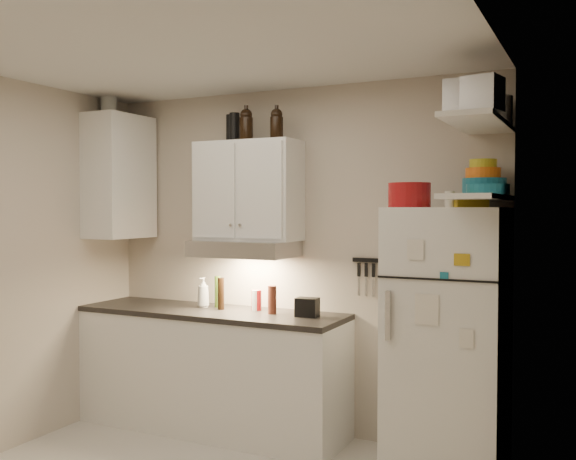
% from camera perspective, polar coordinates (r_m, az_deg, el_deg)
% --- Properties ---
extents(ceiling, '(3.20, 3.00, 0.02)m').
position_cam_1_polar(ceiling, '(3.71, -10.06, 16.21)').
color(ceiling, silver).
rests_on(ceiling, ground).
extents(back_wall, '(3.20, 0.02, 2.60)m').
position_cam_1_polar(back_wall, '(4.91, 0.52, -2.65)').
color(back_wall, '#BDB1A1').
rests_on(back_wall, ground).
extents(right_wall, '(0.02, 3.00, 2.60)m').
position_cam_1_polar(right_wall, '(2.97, 16.16, -5.77)').
color(right_wall, '#BDB1A1').
rests_on(right_wall, ground).
extents(base_cabinet, '(2.10, 0.60, 0.88)m').
position_cam_1_polar(base_cabinet, '(5.05, -6.81, -12.43)').
color(base_cabinet, white).
rests_on(base_cabinet, floor).
extents(countertop, '(2.10, 0.62, 0.04)m').
position_cam_1_polar(countertop, '(4.96, -6.84, -7.28)').
color(countertop, black).
rests_on(countertop, base_cabinet).
extents(upper_cabinet, '(0.80, 0.33, 0.75)m').
position_cam_1_polar(upper_cabinet, '(4.88, -3.55, 3.49)').
color(upper_cabinet, white).
rests_on(upper_cabinet, back_wall).
extents(side_cabinet, '(0.33, 0.55, 1.00)m').
position_cam_1_polar(side_cabinet, '(5.43, -14.76, 4.59)').
color(side_cabinet, white).
rests_on(side_cabinet, left_wall).
extents(range_hood, '(0.76, 0.46, 0.12)m').
position_cam_1_polar(range_hood, '(4.83, -3.92, -1.66)').
color(range_hood, silver).
rests_on(range_hood, back_wall).
extents(fridge, '(0.70, 0.68, 1.70)m').
position_cam_1_polar(fridge, '(4.24, 14.01, -9.60)').
color(fridge, white).
rests_on(fridge, floor).
extents(shelf_hi, '(0.30, 0.95, 0.03)m').
position_cam_1_polar(shelf_hi, '(4.01, 16.59, 9.10)').
color(shelf_hi, white).
rests_on(shelf_hi, right_wall).
extents(shelf_lo, '(0.30, 0.95, 0.03)m').
position_cam_1_polar(shelf_lo, '(3.98, 16.53, 2.81)').
color(shelf_lo, white).
rests_on(shelf_lo, right_wall).
extents(knife_strip, '(0.42, 0.02, 0.03)m').
position_cam_1_polar(knife_strip, '(4.63, 8.24, -2.71)').
color(knife_strip, black).
rests_on(knife_strip, back_wall).
extents(dutch_oven, '(0.34, 0.34, 0.15)m').
position_cam_1_polar(dutch_oven, '(4.11, 10.74, 3.07)').
color(dutch_oven, maroon).
rests_on(dutch_oven, fridge).
extents(book_stack, '(0.25, 0.28, 0.08)m').
position_cam_1_polar(book_stack, '(4.02, 15.90, 2.50)').
color(book_stack, '#B99217').
rests_on(book_stack, fridge).
extents(spice_jar, '(0.07, 0.07, 0.10)m').
position_cam_1_polar(spice_jar, '(4.04, 14.17, 2.67)').
color(spice_jar, silver).
rests_on(spice_jar, fridge).
extents(stock_pot, '(0.33, 0.33, 0.18)m').
position_cam_1_polar(stock_pot, '(4.31, 17.67, 9.99)').
color(stock_pot, silver).
rests_on(stock_pot, shelf_hi).
extents(tin_a, '(0.25, 0.23, 0.23)m').
position_cam_1_polar(tin_a, '(3.96, 15.62, 11.10)').
color(tin_a, '#AAAAAD').
rests_on(tin_a, shelf_hi).
extents(tin_b, '(0.22, 0.22, 0.19)m').
position_cam_1_polar(tin_b, '(3.68, 16.92, 11.47)').
color(tin_b, '#AAAAAD').
rests_on(tin_b, shelf_hi).
extents(bowl_teal, '(0.27, 0.27, 0.11)m').
position_cam_1_polar(bowl_teal, '(4.26, 17.05, 3.68)').
color(bowl_teal, '#186B86').
rests_on(bowl_teal, shelf_lo).
extents(bowl_orange, '(0.22, 0.22, 0.07)m').
position_cam_1_polar(bowl_orange, '(4.27, 16.95, 4.86)').
color(bowl_orange, orange).
rests_on(bowl_orange, bowl_teal).
extents(bowl_yellow, '(0.17, 0.17, 0.05)m').
position_cam_1_polar(bowl_yellow, '(4.27, 16.96, 5.66)').
color(bowl_yellow, gold).
rests_on(bowl_yellow, bowl_orange).
extents(plates, '(0.31, 0.31, 0.06)m').
position_cam_1_polar(plates, '(4.03, 17.34, 3.46)').
color(plates, '#186B86').
rests_on(plates, shelf_lo).
extents(growler_a, '(0.13, 0.13, 0.24)m').
position_cam_1_polar(growler_a, '(4.85, -3.74, 9.37)').
color(growler_a, black).
rests_on(growler_a, upper_cabinet).
extents(growler_b, '(0.12, 0.12, 0.23)m').
position_cam_1_polar(growler_b, '(4.74, -1.02, 9.46)').
color(growler_b, black).
rests_on(growler_b, upper_cabinet).
extents(thermos_a, '(0.09, 0.09, 0.23)m').
position_cam_1_polar(thermos_a, '(5.00, -4.77, 9.05)').
color(thermos_a, black).
rests_on(thermos_a, upper_cabinet).
extents(thermos_b, '(0.09, 0.09, 0.22)m').
position_cam_1_polar(thermos_b, '(5.04, -5.09, 8.95)').
color(thermos_b, black).
rests_on(thermos_b, upper_cabinet).
extents(side_jar, '(0.15, 0.15, 0.17)m').
position_cam_1_polar(side_jar, '(5.52, -15.64, 10.66)').
color(side_jar, silver).
rests_on(side_jar, side_cabinet).
extents(soap_bottle, '(0.11, 0.11, 0.26)m').
position_cam_1_polar(soap_bottle, '(5.06, -7.54, -5.37)').
color(soap_bottle, white).
rests_on(soap_bottle, countertop).
extents(pepper_mill, '(0.08, 0.08, 0.21)m').
position_cam_1_polar(pepper_mill, '(4.72, -1.42, -6.22)').
color(pepper_mill, maroon).
rests_on(pepper_mill, countertop).
extents(oil_bottle, '(0.06, 0.06, 0.24)m').
position_cam_1_polar(oil_bottle, '(5.05, -6.28, -5.47)').
color(oil_bottle, '#3C5D17').
rests_on(oil_bottle, countertop).
extents(vinegar_bottle, '(0.07, 0.07, 0.24)m').
position_cam_1_polar(vinegar_bottle, '(4.94, -5.98, -5.64)').
color(vinegar_bottle, black).
rests_on(vinegar_bottle, countertop).
extents(clear_bottle, '(0.06, 0.06, 0.16)m').
position_cam_1_polar(clear_bottle, '(4.87, -2.93, -6.28)').
color(clear_bottle, silver).
rests_on(clear_bottle, countertop).
extents(red_jar, '(0.08, 0.08, 0.15)m').
position_cam_1_polar(red_jar, '(4.88, -2.82, -6.26)').
color(red_jar, maroon).
rests_on(red_jar, countertop).
extents(caddy, '(0.17, 0.12, 0.13)m').
position_cam_1_polar(caddy, '(4.61, 1.72, -6.88)').
color(caddy, black).
rests_on(caddy, countertop).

